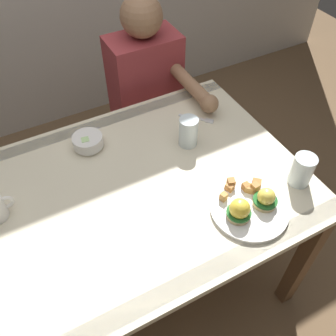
# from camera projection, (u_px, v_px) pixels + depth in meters

# --- Properties ---
(ground_plane) EXTENTS (6.00, 6.00, 0.00)m
(ground_plane) POSITION_uv_depth(u_px,v_px,m) (148.00, 277.00, 1.88)
(ground_plane) COLOR brown
(dining_table) EXTENTS (1.20, 0.90, 0.74)m
(dining_table) POSITION_uv_depth(u_px,v_px,m) (142.00, 204.00, 1.41)
(dining_table) COLOR beige
(dining_table) RESTS_ON ground_plane
(eggs_benedict_plate) EXTENTS (0.27, 0.27, 0.09)m
(eggs_benedict_plate) POSITION_uv_depth(u_px,v_px,m) (249.00, 206.00, 1.24)
(eggs_benedict_plate) COLOR white
(eggs_benedict_plate) RESTS_ON dining_table
(fruit_bowl) EXTENTS (0.12, 0.12, 0.06)m
(fruit_bowl) POSITION_uv_depth(u_px,v_px,m) (88.00, 142.00, 1.45)
(fruit_bowl) COLOR white
(fruit_bowl) RESTS_ON dining_table
(fork) EXTENTS (0.12, 0.12, 0.00)m
(fork) POSITION_uv_depth(u_px,v_px,m) (198.00, 119.00, 1.58)
(fork) COLOR silver
(fork) RESTS_ON dining_table
(water_glass_near) EXTENTS (0.08, 0.08, 0.12)m
(water_glass_near) POSITION_uv_depth(u_px,v_px,m) (188.00, 133.00, 1.44)
(water_glass_near) COLOR silver
(water_glass_near) RESTS_ON dining_table
(water_glass_far) EXTENTS (0.08, 0.08, 0.12)m
(water_glass_far) POSITION_uv_depth(u_px,v_px,m) (301.00, 172.00, 1.31)
(water_glass_far) COLOR silver
(water_glass_far) RESTS_ON dining_table
(diner_person) EXTENTS (0.34, 0.54, 1.14)m
(diner_person) POSITION_uv_depth(u_px,v_px,m) (149.00, 94.00, 1.86)
(diner_person) COLOR #33333D
(diner_person) RESTS_ON ground_plane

